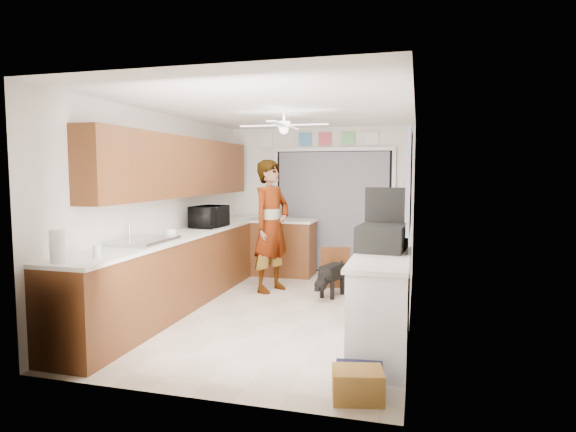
# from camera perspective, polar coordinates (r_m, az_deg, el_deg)

# --- Properties ---
(floor) EXTENTS (5.00, 5.00, 0.00)m
(floor) POSITION_cam_1_polar(r_m,az_deg,el_deg) (6.22, -0.98, -10.94)
(floor) COLOR beige
(floor) RESTS_ON ground
(ceiling) EXTENTS (5.00, 5.00, 0.00)m
(ceiling) POSITION_cam_1_polar(r_m,az_deg,el_deg) (6.02, -1.01, 12.56)
(ceiling) COLOR white
(ceiling) RESTS_ON ground
(wall_back) EXTENTS (3.20, 0.00, 3.20)m
(wall_back) POSITION_cam_1_polar(r_m,az_deg,el_deg) (8.42, 3.72, 1.93)
(wall_back) COLOR silver
(wall_back) RESTS_ON ground
(wall_front) EXTENTS (3.20, 0.00, 3.20)m
(wall_front) POSITION_cam_1_polar(r_m,az_deg,el_deg) (3.67, -11.88, -2.42)
(wall_front) COLOR silver
(wall_front) RESTS_ON ground
(wall_left) EXTENTS (0.00, 5.00, 5.00)m
(wall_left) POSITION_cam_1_polar(r_m,az_deg,el_deg) (6.61, -14.44, 0.89)
(wall_left) COLOR silver
(wall_left) RESTS_ON ground
(wall_right) EXTENTS (0.00, 5.00, 5.00)m
(wall_right) POSITION_cam_1_polar(r_m,az_deg,el_deg) (5.76, 14.49, 0.27)
(wall_right) COLOR silver
(wall_right) RESTS_ON ground
(left_base_cabinets) EXTENTS (0.60, 4.80, 0.90)m
(left_base_cabinets) POSITION_cam_1_polar(r_m,az_deg,el_deg) (6.58, -11.99, -6.12)
(left_base_cabinets) COLOR brown
(left_base_cabinets) RESTS_ON floor
(left_countertop) EXTENTS (0.62, 4.80, 0.04)m
(left_countertop) POSITION_cam_1_polar(r_m,az_deg,el_deg) (6.50, -11.99, -2.06)
(left_countertop) COLOR white
(left_countertop) RESTS_ON left_base_cabinets
(upper_cabinets) EXTENTS (0.32, 4.00, 0.80)m
(upper_cabinets) POSITION_cam_1_polar(r_m,az_deg,el_deg) (6.70, -12.50, 5.69)
(upper_cabinets) COLOR brown
(upper_cabinets) RESTS_ON wall_left
(sink_basin) EXTENTS (0.50, 0.76, 0.06)m
(sink_basin) POSITION_cam_1_polar(r_m,az_deg,el_deg) (5.63, -16.63, -2.92)
(sink_basin) COLOR silver
(sink_basin) RESTS_ON left_countertop
(faucet) EXTENTS (0.03, 0.03, 0.22)m
(faucet) POSITION_cam_1_polar(r_m,az_deg,el_deg) (5.72, -18.27, -1.88)
(faucet) COLOR silver
(faucet) RESTS_ON left_countertop
(peninsula_base) EXTENTS (1.00, 0.60, 0.90)m
(peninsula_base) POSITION_cam_1_polar(r_m,az_deg,el_deg) (8.13, -0.47, -3.84)
(peninsula_base) COLOR brown
(peninsula_base) RESTS_ON floor
(peninsula_top) EXTENTS (1.04, 0.64, 0.04)m
(peninsula_top) POSITION_cam_1_polar(r_m,az_deg,el_deg) (8.07, -0.47, -0.55)
(peninsula_top) COLOR white
(peninsula_top) RESTS_ON peninsula_base
(back_opening_recess) EXTENTS (2.00, 0.06, 2.10)m
(back_opening_recess) POSITION_cam_1_polar(r_m,az_deg,el_deg) (8.36, 5.36, 0.52)
(back_opening_recess) COLOR black
(back_opening_recess) RESTS_ON wall_back
(curtain_panel) EXTENTS (1.90, 0.03, 2.05)m
(curtain_panel) POSITION_cam_1_polar(r_m,az_deg,el_deg) (8.32, 5.31, 0.50)
(curtain_panel) COLOR gray
(curtain_panel) RESTS_ON wall_back
(door_trim_left) EXTENTS (0.06, 0.04, 2.10)m
(door_trim_left) POSITION_cam_1_polar(r_m,az_deg,el_deg) (8.56, -1.42, 0.65)
(door_trim_left) COLOR white
(door_trim_left) RESTS_ON wall_back
(door_trim_right) EXTENTS (0.06, 0.04, 2.10)m
(door_trim_right) POSITION_cam_1_polar(r_m,az_deg,el_deg) (8.22, 12.35, 0.34)
(door_trim_right) COLOR white
(door_trim_right) RESTS_ON wall_back
(door_trim_head) EXTENTS (2.10, 0.04, 0.06)m
(door_trim_head) POSITION_cam_1_polar(r_m,az_deg,el_deg) (8.31, 5.38, 7.88)
(door_trim_head) COLOR white
(door_trim_head) RESTS_ON wall_back
(header_frame_1) EXTENTS (0.22, 0.02, 0.22)m
(header_frame_1) POSITION_cam_1_polar(r_m,az_deg,el_deg) (8.45, 2.04, 9.08)
(header_frame_1) COLOR #4888C1
(header_frame_1) RESTS_ON wall_back
(header_frame_2) EXTENTS (0.22, 0.02, 0.22)m
(header_frame_2) POSITION_cam_1_polar(r_m,az_deg,el_deg) (8.37, 4.41, 9.10)
(header_frame_2) COLOR #C74A52
(header_frame_2) RESTS_ON wall_back
(header_frame_3) EXTENTS (0.22, 0.02, 0.22)m
(header_frame_3) POSITION_cam_1_polar(r_m,az_deg,el_deg) (8.31, 7.15, 9.11)
(header_frame_3) COLOR #6CBE6E
(header_frame_3) RESTS_ON wall_back
(header_frame_4) EXTENTS (0.22, 0.02, 0.22)m
(header_frame_4) POSITION_cam_1_polar(r_m,az_deg,el_deg) (8.26, 9.93, 9.09)
(header_frame_4) COLOR silver
(header_frame_4) RESTS_ON wall_back
(route66_sign) EXTENTS (0.22, 0.02, 0.26)m
(route66_sign) POSITION_cam_1_polar(r_m,az_deg,el_deg) (8.63, -2.55, 8.99)
(route66_sign) COLOR silver
(route66_sign) RESTS_ON wall_back
(right_counter_base) EXTENTS (0.50, 1.40, 0.90)m
(right_counter_base) POSITION_cam_1_polar(r_m,az_deg,el_deg) (4.73, 11.01, -10.60)
(right_counter_base) COLOR white
(right_counter_base) RESTS_ON floor
(right_counter_top) EXTENTS (0.54, 1.44, 0.04)m
(right_counter_top) POSITION_cam_1_polar(r_m,az_deg,el_deg) (4.62, 10.99, -4.98)
(right_counter_top) COLOR white
(right_counter_top) RESTS_ON right_counter_base
(abstract_painting) EXTENTS (0.03, 1.15, 0.95)m
(abstract_painting) POSITION_cam_1_polar(r_m,az_deg,el_deg) (4.74, 14.22, 4.09)
(abstract_painting) COLOR #EE5899
(abstract_painting) RESTS_ON wall_right
(ceiling_fan) EXTENTS (1.14, 1.14, 0.24)m
(ceiling_fan) POSITION_cam_1_polar(r_m,az_deg,el_deg) (6.19, -0.49, 10.68)
(ceiling_fan) COLOR white
(ceiling_fan) RESTS_ON ceiling
(microwave) EXTENTS (0.42, 0.59, 0.31)m
(microwave) POSITION_cam_1_polar(r_m,az_deg,el_deg) (7.00, -9.30, -0.06)
(microwave) COLOR black
(microwave) RESTS_ON left_countertop
(cup) EXTENTS (0.14, 0.14, 0.10)m
(cup) POSITION_cam_1_polar(r_m,az_deg,el_deg) (6.02, -13.74, -2.00)
(cup) COLOR white
(cup) RESTS_ON left_countertop
(jar_b) EXTENTS (0.08, 0.08, 0.11)m
(jar_b) POSITION_cam_1_polar(r_m,az_deg,el_deg) (4.83, -21.71, -3.91)
(jar_b) COLOR silver
(jar_b) RESTS_ON left_countertop
(paper_towel_roll) EXTENTS (0.15, 0.15, 0.29)m
(paper_towel_roll) POSITION_cam_1_polar(r_m,az_deg,el_deg) (4.66, -25.64, -3.27)
(paper_towel_roll) COLOR white
(paper_towel_roll) RESTS_ON left_countertop
(suitcase) EXTENTS (0.51, 0.64, 0.26)m
(suitcase) POSITION_cam_1_polar(r_m,az_deg,el_deg) (4.97, 11.10, -2.52)
(suitcase) COLOR black
(suitcase) RESTS_ON right_counter_top
(suitcase_rim) EXTENTS (0.49, 0.62, 0.02)m
(suitcase_rim) POSITION_cam_1_polar(r_m,az_deg,el_deg) (4.99, 11.08, -3.77)
(suitcase_rim) COLOR yellow
(suitcase_rim) RESTS_ON suitcase
(suitcase_lid) EXTENTS (0.42, 0.07, 0.50)m
(suitcase_lid) POSITION_cam_1_polar(r_m,az_deg,el_deg) (5.24, 11.38, 0.61)
(suitcase_lid) COLOR black
(suitcase_lid) RESTS_ON suitcase
(cardboard_box) EXTENTS (0.43, 0.36, 0.24)m
(cardboard_box) POSITION_cam_1_polar(r_m,az_deg,el_deg) (3.91, 8.26, -19.18)
(cardboard_box) COLOR #B68B39
(cardboard_box) RESTS_ON floor
(navy_crate) EXTENTS (0.40, 0.34, 0.22)m
(navy_crate) POSITION_cam_1_polar(r_m,az_deg,el_deg) (3.99, 8.41, -18.78)
(navy_crate) COLOR black
(navy_crate) RESTS_ON floor
(cabinet_door_panel) EXTENTS (0.45, 0.24, 0.64)m
(cabinet_door_panel) POSITION_cam_1_polar(r_m,az_deg,el_deg) (7.18, 5.58, -6.12)
(cabinet_door_panel) COLOR brown
(cabinet_door_panel) RESTS_ON floor
(man) EXTENTS (0.69, 0.82, 1.91)m
(man) POSITION_cam_1_polar(r_m,az_deg,el_deg) (6.97, -1.98, -1.18)
(man) COLOR white
(man) RESTS_ON floor
(dog) EXTENTS (0.44, 0.69, 0.50)m
(dog) POSITION_cam_1_polar(r_m,az_deg,el_deg) (6.79, 5.27, -7.39)
(dog) COLOR black
(dog) RESTS_ON floor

